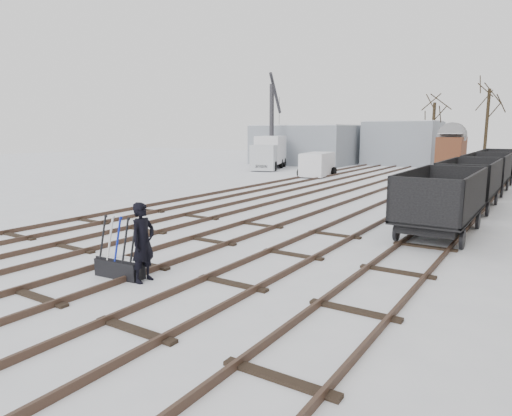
{
  "coord_description": "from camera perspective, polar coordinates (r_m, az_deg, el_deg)",
  "views": [
    {
      "loc": [
        9.01,
        -8.31,
        3.59
      ],
      "look_at": [
        1.48,
        3.39,
        1.2
      ],
      "focal_mm": 32.0,
      "sensor_mm": 36.0,
      "label": 1
    }
  ],
  "objects": [
    {
      "name": "ground",
      "position": [
        12.77,
        -14.05,
        -6.88
      ],
      "size": [
        120.0,
        120.0,
        0.0
      ],
      "primitive_type": "plane",
      "color": "white",
      "rests_on": "ground"
    },
    {
      "name": "tracks",
      "position": [
        24.02,
        10.37,
        1.17
      ],
      "size": [
        13.9,
        52.0,
        0.16
      ],
      "color": "black",
      "rests_on": "ground"
    },
    {
      "name": "shed_left",
      "position": [
        49.5,
        6.41,
        7.91
      ],
      "size": [
        10.0,
        8.0,
        4.1
      ],
      "color": "gray",
      "rests_on": "ground"
    },
    {
      "name": "shed_right",
      "position": [
        50.05,
        17.86,
        7.75
      ],
      "size": [
        7.0,
        6.0,
        4.5
      ],
      "color": "gray",
      "rests_on": "ground"
    },
    {
      "name": "ground_frame",
      "position": [
        11.8,
        -16.68,
        -6.94
      ],
      "size": [
        1.33,
        0.52,
        1.49
      ],
      "rotation": [
        0.0,
        0.0,
        0.08
      ],
      "color": "black",
      "rests_on": "ground"
    },
    {
      "name": "worker",
      "position": [
        11.15,
        -13.93,
        -4.19
      ],
      "size": [
        0.5,
        0.73,
        1.92
      ],
      "primitive_type": "imported",
      "rotation": [
        0.0,
        0.0,
        1.63
      ],
      "color": "black",
      "rests_on": "ground"
    },
    {
      "name": "freight_wagon_a",
      "position": [
        16.94,
        22.08,
        -0.3
      ],
      "size": [
        2.17,
        5.42,
        2.21
      ],
      "color": "black",
      "rests_on": "ground"
    },
    {
      "name": "freight_wagon_b",
      "position": [
        23.2,
        25.09,
        2.03
      ],
      "size": [
        2.17,
        5.42,
        2.21
      ],
      "color": "black",
      "rests_on": "ground"
    },
    {
      "name": "freight_wagon_c",
      "position": [
        29.52,
        26.82,
        3.37
      ],
      "size": [
        2.17,
        5.42,
        2.21
      ],
      "color": "black",
      "rests_on": "ground"
    },
    {
      "name": "freight_wagon_d",
      "position": [
        35.87,
        27.93,
        4.23
      ],
      "size": [
        2.17,
        5.42,
        2.21
      ],
      "color": "black",
      "rests_on": "ground"
    },
    {
      "name": "box_van_wagon",
      "position": [
        44.04,
        23.24,
        6.79
      ],
      "size": [
        2.44,
        4.39,
        3.29
      ],
      "rotation": [
        0.0,
        0.0,
        0.04
      ],
      "color": "black",
      "rests_on": "ground"
    },
    {
      "name": "lorry",
      "position": [
        42.42,
        1.62,
        7.0
      ],
      "size": [
        3.58,
        6.96,
        3.02
      ],
      "rotation": [
        0.0,
        0.0,
        0.34
      ],
      "color": "black",
      "rests_on": "ground"
    },
    {
      "name": "panel_van",
      "position": [
        36.01,
        7.68,
        5.47
      ],
      "size": [
        2.44,
        4.38,
        1.83
      ],
      "rotation": [
        0.0,
        0.0,
        0.16
      ],
      "color": "silver",
      "rests_on": "ground"
    },
    {
      "name": "crane",
      "position": [
        44.65,
        2.1,
        8.14
      ],
      "size": [
        2.25,
        5.31,
        8.89
      ],
      "rotation": [
        0.0,
        0.0,
        0.33
      ],
      "color": "#2D2C31",
      "rests_on": "ground"
    },
    {
      "name": "tree_far_left",
      "position": [
        48.05,
        21.21,
        8.51
      ],
      "size": [
        0.3,
        0.3,
        6.18
      ],
      "primitive_type": "cylinder",
      "color": "black",
      "rests_on": "ground"
    },
    {
      "name": "tree_far_right",
      "position": [
        50.02,
        26.84,
        8.89
      ],
      "size": [
        0.3,
        0.3,
        7.47
      ],
      "primitive_type": "cylinder",
      "color": "black",
      "rests_on": "ground"
    }
  ]
}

